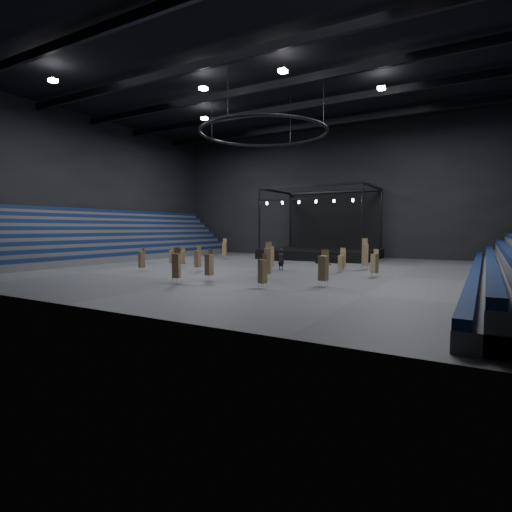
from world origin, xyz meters
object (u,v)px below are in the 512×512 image
Objects in this scene: flight_case_mid at (321,260)px; chair_stack_14 at (323,268)px; chair_stack_4 at (198,258)px; crew_member at (327,263)px; chair_stack_7 at (271,258)px; chair_stack_9 at (365,254)px; chair_stack_5 at (172,256)px; chair_stack_6 at (375,263)px; flight_case_left at (276,258)px; chair_stack_13 at (341,262)px; chair_stack_1 at (142,259)px; chair_stack_3 at (263,271)px; chair_stack_10 at (182,257)px; chair_stack_2 at (225,249)px; chair_stack_12 at (209,264)px; flight_case_right at (334,260)px; stage at (323,247)px; chair_stack_0 at (343,258)px; chair_stack_8 at (176,265)px; man_center at (281,259)px; chair_stack_11 at (268,260)px.

flight_case_mid is 0.46× the size of chair_stack_14.
chair_stack_4 reaches higher than crew_member.
chair_stack_4 is 1.01× the size of chair_stack_7.
chair_stack_9 is (7.45, 4.85, 0.34)m from chair_stack_7.
chair_stack_5 is 0.87× the size of chair_stack_6.
chair_stack_14 is (12.55, -17.61, 0.96)m from flight_case_left.
chair_stack_13 is at bearing -134.58° from chair_stack_9.
chair_stack_1 is 0.96× the size of chair_stack_6.
chair_stack_1 is 1.11× the size of chair_stack_5.
crew_member is (0.87, 9.85, -0.25)m from chair_stack_3.
chair_stack_3 reaches higher than chair_stack_10.
chair_stack_14 is at bearing -112.05° from chair_stack_9.
chair_stack_2 is 20.38m from chair_stack_12.
chair_stack_2 is 1.40× the size of crew_member.
chair_stack_4 reaches higher than chair_stack_10.
chair_stack_3 is (2.38, -20.92, 0.80)m from flight_case_right.
stage reaches higher than chair_stack_4.
chair_stack_12 is 1.26× the size of crew_member.
chair_stack_2 reaches higher than chair_stack_0.
flight_case_right is 0.46× the size of chair_stack_8.
flight_case_right reaches higher than flight_case_left.
chair_stack_5 reaches higher than flight_case_left.
flight_case_left is 13.93m from chair_stack_13.
chair_stack_9 is (13.01, 8.69, 0.32)m from chair_stack_4.
chair_stack_4 is 1.12× the size of man_center.
chair_stack_1 is 0.73× the size of chair_stack_9.
chair_stack_6 reaches higher than flight_case_right.
chair_stack_6 is at bearing -172.08° from man_center.
stage is at bearing 67.59° from chair_stack_8.
chair_stack_9 is 1.20× the size of chair_stack_14.
man_center is at bearing 91.72° from chair_stack_11.
chair_stack_7 is at bearing 141.45° from chair_stack_14.
chair_stack_11 is (12.44, 1.13, 0.32)m from chair_stack_1.
chair_stack_5 is (-13.33, -12.05, 0.65)m from flight_case_right.
chair_stack_2 is at bearing 59.23° from crew_member.
chair_stack_11 is 1.53× the size of crew_member.
chair_stack_2 reaches higher than flight_case_left.
chair_stack_3 is 12.04m from chair_stack_4.
chair_stack_9 reaches higher than chair_stack_12.
chair_stack_8 reaches higher than flight_case_left.
stage is at bearing 120.81° from chair_stack_3.
chair_stack_3 is 15.20m from chair_stack_9.
chair_stack_3 is at bearing -124.42° from chair_stack_9.
chair_stack_14 reaches higher than chair_stack_12.
chair_stack_9 reaches higher than man_center.
chair_stack_8 reaches higher than chair_stack_5.
chair_stack_12 is 8.78m from chair_stack_14.
chair_stack_10 is at bearing 149.27° from chair_stack_12.
chair_stack_3 is 11.76m from chair_stack_13.
chair_stack_4 is 0.97× the size of chair_stack_12.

